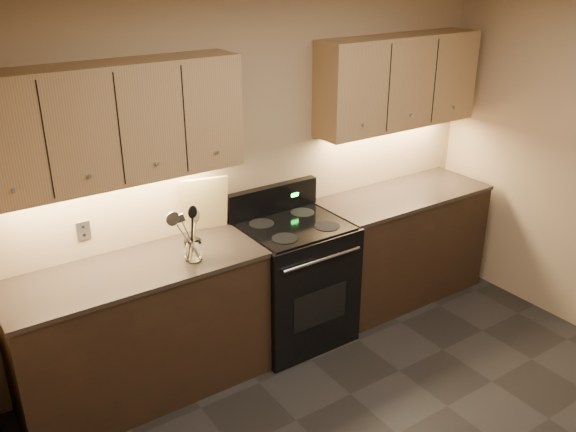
% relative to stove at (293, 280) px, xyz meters
% --- Properties ---
extents(wall_back, '(4.00, 0.04, 2.60)m').
position_rel_stove_xyz_m(wall_back, '(-0.08, 0.32, 0.82)').
color(wall_back, '#9A825A').
rests_on(wall_back, ground).
extents(counter_left, '(1.62, 0.62, 0.93)m').
position_rel_stove_xyz_m(counter_left, '(-1.18, 0.02, -0.01)').
color(counter_left, black).
rests_on(counter_left, ground).
extents(counter_right, '(1.46, 0.62, 0.93)m').
position_rel_stove_xyz_m(counter_right, '(1.10, 0.02, -0.01)').
color(counter_right, black).
rests_on(counter_right, ground).
extents(stove, '(0.76, 0.68, 1.14)m').
position_rel_stove_xyz_m(stove, '(0.00, 0.00, 0.00)').
color(stove, black).
rests_on(stove, ground).
extents(upper_cab_left, '(1.60, 0.30, 0.70)m').
position_rel_stove_xyz_m(upper_cab_left, '(-1.18, 0.17, 1.32)').
color(upper_cab_left, '#A37E51').
rests_on(upper_cab_left, wall_back).
extents(upper_cab_right, '(1.44, 0.30, 0.70)m').
position_rel_stove_xyz_m(upper_cab_right, '(1.10, 0.17, 1.32)').
color(upper_cab_right, '#A37E51').
rests_on(upper_cab_right, wall_back).
extents(outlet_plate, '(0.08, 0.01, 0.12)m').
position_rel_stove_xyz_m(outlet_plate, '(-1.38, 0.31, 0.64)').
color(outlet_plate, '#B2B5BA').
rests_on(outlet_plate, wall_back).
extents(utensil_crock, '(0.12, 0.12, 0.14)m').
position_rel_stove_xyz_m(utensil_crock, '(-0.83, -0.09, 0.51)').
color(utensil_crock, white).
rests_on(utensil_crock, counter_left).
extents(cutting_board, '(0.33, 0.17, 0.40)m').
position_rel_stove_xyz_m(cutting_board, '(-0.56, 0.27, 0.65)').
color(cutting_board, tan).
rests_on(cutting_board, counter_left).
extents(wooden_spoon, '(0.16, 0.14, 0.31)m').
position_rel_stove_xyz_m(wooden_spoon, '(-0.86, -0.11, 0.62)').
color(wooden_spoon, tan).
rests_on(wooden_spoon, utensil_crock).
extents(black_spoon, '(0.08, 0.11, 0.36)m').
position_rel_stove_xyz_m(black_spoon, '(-0.84, -0.07, 0.64)').
color(black_spoon, black).
rests_on(black_spoon, utensil_crock).
extents(steel_spatula, '(0.21, 0.12, 0.36)m').
position_rel_stove_xyz_m(steel_spatula, '(-0.80, -0.08, 0.64)').
color(steel_spatula, silver).
rests_on(steel_spatula, utensil_crock).
extents(steel_skimmer, '(0.24, 0.10, 0.36)m').
position_rel_stove_xyz_m(steel_skimmer, '(-0.80, -0.11, 0.64)').
color(steel_skimmer, silver).
rests_on(steel_skimmer, utensil_crock).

